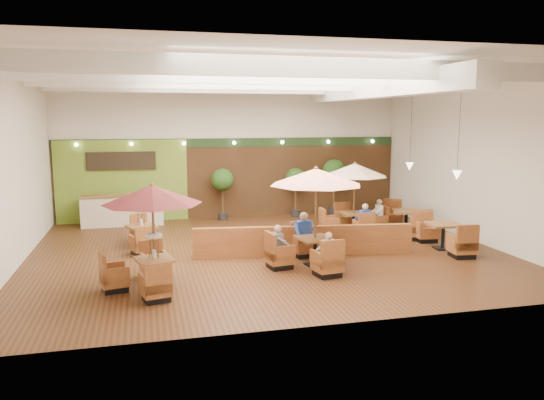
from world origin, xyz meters
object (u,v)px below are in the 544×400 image
object	(u,v)px
table_1	(313,195)
diner_2	(280,242)
table_3	(142,232)
diner_3	(364,217)
diner_4	(378,211)
table_5	(406,222)
topiary_1	(296,181)
diner_1	(304,230)
table_0	(150,213)
service_counter	(123,210)
table_2	(354,185)
table_4	(443,237)
diner_0	(327,249)
topiary_0	(222,182)
booth_divider	(304,241)
topiary_2	(334,174)

from	to	relation	value
table_1	diner_2	distance (m)	1.56
table_3	diner_3	distance (m)	7.33
diner_2	diner_4	bearing A→B (deg)	126.15
table_5	topiary_1	xyz separation A→B (m)	(-2.89, 4.02, 1.10)
table_5	diner_1	size ratio (longest dim) A/B	3.46
diner_4	table_0	bearing A→B (deg)	128.67
service_counter	table_5	xyz separation A→B (m)	(9.76, -3.82, -0.19)
table_5	table_2	bearing A→B (deg)	-174.41
diner_3	table_0	bearing A→B (deg)	-155.64
table_3	diner_3	xyz separation A→B (m)	(7.31, -0.49, 0.25)
table_3	table_4	world-z (taller)	table_3
table_2	table_3	xyz separation A→B (m)	(-7.31, -0.43, -1.24)
service_counter	table_0	distance (m)	8.08
service_counter	topiary_1	bearing A→B (deg)	1.67
table_3	table_5	size ratio (longest dim) A/B	0.86
diner_2	table_3	bearing A→B (deg)	-134.59
diner_0	topiary_0	bearing A→B (deg)	89.40
table_4	diner_4	world-z (taller)	diner_4
diner_4	topiary_0	bearing A→B (deg)	64.01
service_counter	diner_4	size ratio (longest dim) A/B	4.17
table_1	diner_2	size ratio (longest dim) A/B	3.75
diner_1	diner_4	bearing A→B (deg)	-144.02
table_3	table_5	xyz separation A→B (m)	(9.07, -0.10, -0.09)
booth_divider	table_1	world-z (taller)	table_1
table_1	diner_0	world-z (taller)	table_1
table_4	table_2	bearing A→B (deg)	128.51
diner_0	table_3	bearing A→B (deg)	126.48
topiary_0	diner_0	world-z (taller)	topiary_0
table_3	diner_2	world-z (taller)	table_3
topiary_2	diner_0	bearing A→B (deg)	-111.29
table_1	table_4	distance (m)	4.87
table_0	table_1	bearing A→B (deg)	-0.71
diner_0	diner_4	world-z (taller)	diner_4
table_2	diner_0	xyz separation A→B (m)	(-2.66, -4.71, -1.00)
table_3	table_2	bearing A→B (deg)	-18.64
table_1	topiary_0	distance (m)	7.34
diner_0	diner_4	size ratio (longest dim) A/B	0.99
topiary_1	topiary_2	xyz separation A→B (m)	(1.67, 0.00, 0.25)
booth_divider	diner_1	size ratio (longest dim) A/B	7.62
table_0	table_5	distance (m)	9.83
booth_divider	diner_3	xyz separation A→B (m)	(2.65, 1.72, 0.29)
diner_0	diner_3	world-z (taller)	diner_3
diner_3	diner_4	xyz separation A→B (m)	(0.92, 0.92, -0.01)
table_1	diner_1	xyz separation A→B (m)	(0.07, 1.01, -1.20)
diner_0	diner_1	size ratio (longest dim) A/B	0.83
service_counter	table_0	xyz separation A→B (m)	(0.94, -7.93, 1.24)
service_counter	diner_0	distance (m)	9.62
table_4	diner_4	bearing A→B (deg)	113.38
topiary_1	diner_2	distance (m)	7.66
table_1	table_5	xyz separation A→B (m)	(4.49, 3.16, -1.58)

